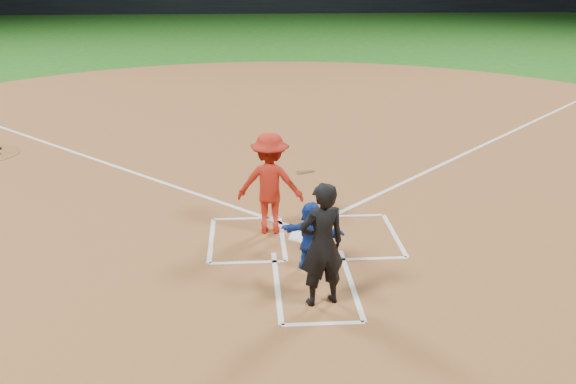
{
  "coord_description": "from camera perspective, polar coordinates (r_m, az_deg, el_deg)",
  "views": [
    {
      "loc": [
        -0.97,
        -10.1,
        4.56
      ],
      "look_at": [
        -0.3,
        -0.4,
        1.0
      ],
      "focal_mm": 40.0,
      "sensor_mm": 36.0,
      "label": 1
    }
  ],
  "objects": [
    {
      "name": "ground",
      "position": [
        11.12,
        1.4,
        -4.1
      ],
      "size": [
        120.0,
        120.0,
        0.0
      ],
      "primitive_type": "plane",
      "color": "#195515",
      "rests_on": "ground"
    },
    {
      "name": "home_plate_dirt",
      "position": [
        16.76,
        -0.48,
        4.34
      ],
      "size": [
        28.0,
        28.0,
        0.01
      ],
      "primitive_type": "cylinder",
      "color": "brown",
      "rests_on": "ground"
    },
    {
      "name": "home_plate",
      "position": [
        11.11,
        1.41,
        -4.01
      ],
      "size": [
        0.6,
        0.6,
        0.02
      ],
      "primitive_type": "cylinder",
      "rotation": [
        0.0,
        0.0,
        3.14
      ],
      "color": "white",
      "rests_on": "home_plate_dirt"
    },
    {
      "name": "catcher",
      "position": [
        9.84,
        2.05,
        -3.89
      ],
      "size": [
        1.06,
        0.63,
        1.09
      ],
      "primitive_type": "imported",
      "rotation": [
        0.0,
        0.0,
        2.81
      ],
      "color": "#13349D",
      "rests_on": "home_plate_dirt"
    },
    {
      "name": "umpire",
      "position": [
        8.72,
        3.04,
        -4.7
      ],
      "size": [
        0.74,
        0.59,
        1.78
      ],
      "primitive_type": "imported",
      "rotation": [
        0.0,
        0.0,
        3.43
      ],
      "color": "black",
      "rests_on": "home_plate_dirt"
    },
    {
      "name": "chalk_markings",
      "position": [
        16.07,
        -0.32,
        3.68
      ],
      "size": [
        28.35,
        17.32,
        0.01
      ],
      "color": "white",
      "rests_on": "home_plate_dirt"
    },
    {
      "name": "batter_at_plate",
      "position": [
        11.04,
        -1.6,
        0.76
      ],
      "size": [
        1.42,
        0.96,
        1.78
      ],
      "color": "#B22113",
      "rests_on": "home_plate_dirt"
    }
  ]
}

